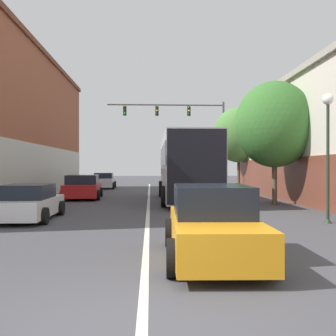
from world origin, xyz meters
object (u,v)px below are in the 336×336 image
(hatchback_foreground, at_px, (212,224))
(parked_car_left_mid, at_px, (104,181))
(parked_car_left_near, at_px, (29,203))
(traffic_signal_gantry, at_px, (186,123))
(street_tree_far, at_px, (239,135))
(street_tree_near, at_px, (275,124))
(street_lamp, at_px, (328,139))
(bus, at_px, (186,165))
(parked_car_left_far, at_px, (83,187))

(hatchback_foreground, xyz_separation_m, parked_car_left_mid, (-5.31, 26.62, -0.04))
(parked_car_left_near, height_order, parked_car_left_mid, parked_car_left_mid)
(traffic_signal_gantry, xyz_separation_m, street_tree_far, (3.86, -2.93, -1.20))
(parked_car_left_near, xyz_separation_m, street_tree_near, (10.50, 5.31, 3.40))
(parked_car_left_near, bearing_deg, traffic_signal_gantry, -21.34)
(street_lamp, bearing_deg, parked_car_left_near, 172.90)
(street_tree_near, xyz_separation_m, street_tree_far, (0.69, 11.04, 0.39))
(bus, xyz_separation_m, traffic_signal_gantry, (1.06, 11.90, 3.61))
(parked_car_left_near, bearing_deg, street_tree_far, -34.92)
(street_lamp, xyz_separation_m, street_tree_near, (0.31, 6.58, 1.19))
(street_lamp, distance_m, street_tree_far, 17.71)
(parked_car_left_near, distance_m, parked_car_left_mid, 20.50)
(parked_car_left_far, bearing_deg, bus, -113.22)
(bus, distance_m, parked_car_left_mid, 14.50)
(bus, distance_m, street_tree_far, 10.51)
(hatchback_foreground, bearing_deg, parked_car_left_mid, 13.06)
(bus, relative_size, street_tree_near, 1.69)
(hatchback_foreground, bearing_deg, bus, -1.25)
(bus, bearing_deg, traffic_signal_gantry, -4.74)
(hatchback_foreground, relative_size, parked_car_left_near, 1.05)
(parked_car_left_near, bearing_deg, street_lamp, -97.63)
(parked_car_left_far, xyz_separation_m, street_lamp, (9.92, -10.75, 2.15))
(hatchback_foreground, xyz_separation_m, parked_car_left_near, (-5.55, 6.12, -0.10))
(hatchback_foreground, relative_size, parked_car_left_mid, 1.02)
(parked_car_left_far, bearing_deg, parked_car_left_near, 174.47)
(parked_car_left_far, height_order, traffic_signal_gantry, traffic_signal_gantry)
(traffic_signal_gantry, relative_size, street_lamp, 2.32)
(parked_car_left_near, distance_m, traffic_signal_gantry, 21.22)
(traffic_signal_gantry, height_order, street_tree_near, traffic_signal_gantry)
(hatchback_foreground, distance_m, street_tree_far, 23.46)
(hatchback_foreground, bearing_deg, street_lamp, -41.94)
(traffic_signal_gantry, distance_m, street_tree_near, 14.41)
(parked_car_left_far, distance_m, traffic_signal_gantry, 13.04)
(parked_car_left_mid, bearing_deg, street_tree_near, -147.68)
(parked_car_left_near, distance_m, street_tree_far, 20.17)
(bus, xyz_separation_m, parked_car_left_near, (-6.26, -7.38, -1.38))
(traffic_signal_gantry, bearing_deg, bus, -95.11)
(street_lamp, bearing_deg, street_tree_far, 86.75)
(hatchback_foreground, relative_size, street_tree_far, 0.64)
(street_tree_far, bearing_deg, street_tree_near, -93.58)
(parked_car_left_far, bearing_deg, parked_car_left_mid, -3.74)
(hatchback_foreground, bearing_deg, street_tree_far, -12.32)
(traffic_signal_gantry, relative_size, street_tree_far, 1.52)
(parked_car_left_near, distance_m, street_lamp, 10.50)
(bus, xyz_separation_m, street_tree_near, (4.24, -2.07, 2.02))
(parked_car_left_mid, xyz_separation_m, street_lamp, (9.95, -21.77, 2.16))
(parked_car_left_near, distance_m, street_tree_near, 12.25)
(parked_car_left_near, height_order, street_tree_far, street_tree_far)
(parked_car_left_near, xyz_separation_m, parked_car_left_mid, (0.24, 20.50, 0.06))
(parked_car_left_far, distance_m, street_lamp, 14.78)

